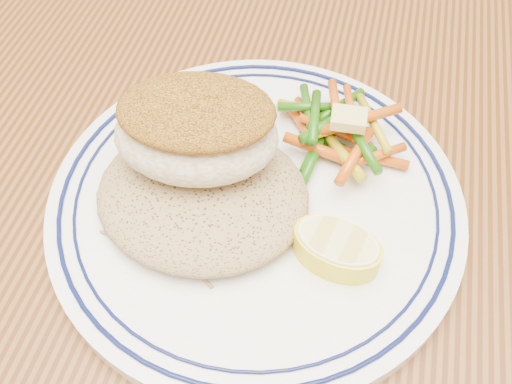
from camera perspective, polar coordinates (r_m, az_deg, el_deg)
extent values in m
cube|color=#48260E|center=(0.43, 4.67, -1.17)|extent=(1.50, 0.90, 0.04)
cylinder|color=white|center=(0.39, 0.00, -1.09)|extent=(0.28, 0.28, 0.01)
torus|color=#0A113F|center=(0.39, 0.00, -0.36)|extent=(0.27, 0.27, 0.00)
torus|color=#0A113F|center=(0.39, 0.00, -0.36)|extent=(0.25, 0.25, 0.00)
ellipsoid|color=olive|center=(0.38, -5.39, 0.06)|extent=(0.14, 0.13, 0.03)
ellipsoid|color=beige|center=(0.37, -5.99, 5.61)|extent=(0.12, 0.09, 0.05)
ellipsoid|color=#895A16|center=(0.36, -6.02, 8.06)|extent=(0.11, 0.08, 0.02)
cylinder|color=#1E570A|center=(0.42, 7.85, 4.70)|extent=(0.05, 0.02, 0.01)
cylinder|color=#BF4B09|center=(0.41, 11.23, 3.53)|extent=(0.06, 0.01, 0.01)
cylinder|color=#BF4B09|center=(0.42, 4.77, 6.50)|extent=(0.04, 0.04, 0.01)
cylinder|color=#1E570A|center=(0.42, 9.38, 5.94)|extent=(0.04, 0.04, 0.01)
cylinder|color=#1E570A|center=(0.40, 5.80, 3.59)|extent=(0.02, 0.06, 0.01)
cylinder|color=#1E570A|center=(0.41, 6.13, 4.98)|extent=(0.02, 0.06, 0.01)
cylinder|color=#BF4B09|center=(0.43, 5.41, 7.39)|extent=(0.03, 0.04, 0.01)
cylinder|color=#B6A113|center=(0.43, 5.74, 8.17)|extent=(0.06, 0.02, 0.01)
cylinder|color=#BF4B09|center=(0.43, 6.00, 8.20)|extent=(0.06, 0.01, 0.01)
cylinder|color=#BF4B09|center=(0.40, 6.27, 4.27)|extent=(0.05, 0.01, 0.01)
cylinder|color=#B6A113|center=(0.40, 8.86, 3.51)|extent=(0.04, 0.04, 0.01)
cylinder|color=#1E570A|center=(0.43, 5.19, 8.35)|extent=(0.02, 0.05, 0.01)
cylinder|color=#1E570A|center=(0.43, 8.07, 8.29)|extent=(0.04, 0.05, 0.01)
cylinder|color=#BF4B09|center=(0.41, 7.96, 6.01)|extent=(0.06, 0.02, 0.01)
cylinder|color=#BF4B09|center=(0.40, 11.86, 3.55)|extent=(0.04, 0.03, 0.01)
cylinder|color=#1E570A|center=(0.42, 5.80, 8.48)|extent=(0.05, 0.02, 0.01)
cylinder|color=#B6A113|center=(0.42, 11.64, 6.82)|extent=(0.03, 0.06, 0.01)
cylinder|color=#1E570A|center=(0.41, 7.05, 6.67)|extent=(0.03, 0.04, 0.01)
cylinder|color=#B6A113|center=(0.41, 7.73, 6.24)|extent=(0.05, 0.04, 0.01)
cylinder|color=#BF4B09|center=(0.39, 9.84, 3.57)|extent=(0.02, 0.05, 0.01)
cylinder|color=#BF4B09|center=(0.42, 9.52, 7.76)|extent=(0.02, 0.05, 0.01)
cylinder|color=#BF4B09|center=(0.42, 7.91, 8.86)|extent=(0.02, 0.05, 0.01)
cylinder|color=#BF4B09|center=(0.41, 10.31, 7.13)|extent=(0.06, 0.04, 0.02)
cylinder|color=#1E570A|center=(0.41, 5.89, 7.50)|extent=(0.01, 0.06, 0.01)
cylinder|color=#1E570A|center=(0.39, 10.60, 4.66)|extent=(0.03, 0.05, 0.01)
cube|color=#DCC56C|center=(0.39, 9.26, 7.24)|extent=(0.02, 0.02, 0.01)
torus|color=white|center=(0.35, 8.24, -4.77)|extent=(0.06, 0.06, 0.00)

